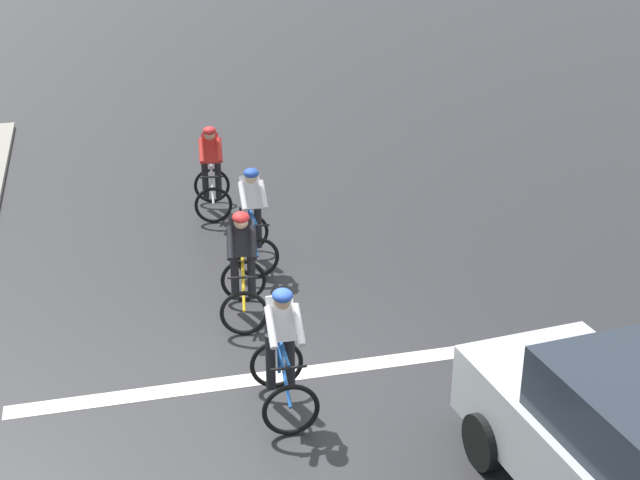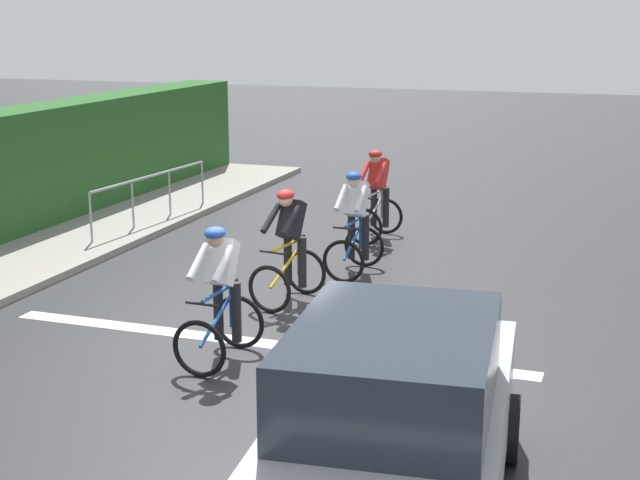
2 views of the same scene
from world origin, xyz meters
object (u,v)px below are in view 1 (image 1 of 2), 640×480
(cyclist_lead, at_px, (211,171))
(cyclist_mid, at_px, (243,266))
(cyclist_fourth, at_px, (282,351))
(cyclist_second, at_px, (252,218))
(car_silver, at_px, (632,456))

(cyclist_lead, xyz_separation_m, cyclist_mid, (-0.12, -4.13, 0.00))
(cyclist_mid, distance_m, cyclist_fourth, 2.43)
(cyclist_second, bearing_deg, cyclist_lead, 97.65)
(cyclist_second, bearing_deg, cyclist_mid, -104.32)
(cyclist_mid, bearing_deg, cyclist_lead, 88.27)
(cyclist_fourth, height_order, car_silver, car_silver)
(cyclist_mid, relative_size, car_silver, 0.39)
(cyclist_lead, height_order, cyclist_second, same)
(cyclist_second, height_order, cyclist_mid, same)
(cyclist_lead, distance_m, cyclist_mid, 4.14)
(cyclist_lead, xyz_separation_m, cyclist_second, (0.32, -2.39, 0.00))
(cyclist_second, relative_size, car_silver, 0.39)
(cyclist_second, relative_size, cyclist_fourth, 1.00)
(cyclist_mid, xyz_separation_m, car_silver, (2.93, -5.29, 0.08))
(cyclist_mid, bearing_deg, car_silver, -61.05)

